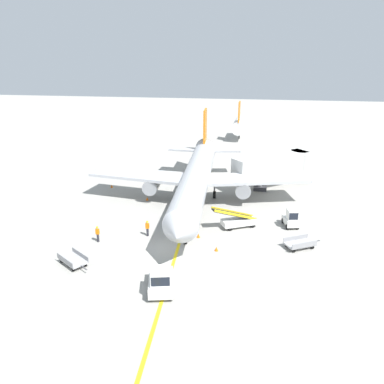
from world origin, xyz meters
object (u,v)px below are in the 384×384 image
object	(u,v)px
belt_loader_forward_hold	(238,220)
safety_cone_wingtip_right	(147,199)
airliner	(197,176)
safety_cone_nose_left	(198,236)
ground_crew_marshaller	(98,233)
ground_crew_wing_walker	(147,228)
baggage_cart_empty_trailing	(300,244)
pushback_tug	(161,280)
safety_cone_nose_right	(216,249)
jet_bridge	(279,163)
baggage_cart_loaded	(73,260)
safety_cone_wingtip_left	(112,186)
baggage_tug_near_wing	(291,219)

from	to	relation	value
belt_loader_forward_hold	safety_cone_wingtip_right	xyz separation A→B (m)	(-12.25, 6.23, -0.56)
airliner	safety_cone_nose_left	world-z (taller)	airliner
ground_crew_marshaller	safety_cone_nose_left	xyz separation A→B (m)	(9.76, 2.82, -0.69)
ground_crew_wing_walker	baggage_cart_empty_trailing	bearing A→B (deg)	0.58
pushback_tug	safety_cone_nose_right	distance (m)	8.31
airliner	safety_cone_wingtip_right	distance (m)	7.23
ground_crew_wing_walker	safety_cone_nose_left	size ratio (longest dim) A/B	3.86
jet_bridge	baggage_cart_loaded	size ratio (longest dim) A/B	3.19
belt_loader_forward_hold	safety_cone_wingtip_right	distance (m)	13.76
airliner	pushback_tug	xyz separation A→B (m)	(0.76, -20.46, -2.42)
safety_cone_nose_right	airliner	bearing A→B (deg)	107.99
airliner	baggage_cart_empty_trailing	distance (m)	16.51
baggage_cart_loaded	baggage_cart_empty_trailing	distance (m)	21.35
safety_cone_nose_left	safety_cone_wingtip_right	world-z (taller)	same
safety_cone_nose_left	safety_cone_wingtip_left	distance (m)	20.31
safety_cone_nose_left	baggage_tug_near_wing	bearing A→B (deg)	25.62
airliner	ground_crew_marshaller	size ratio (longest dim) A/B	20.79
safety_cone_wingtip_left	baggage_tug_near_wing	bearing A→B (deg)	-20.50
belt_loader_forward_hold	safety_cone_wingtip_left	bearing A→B (deg)	151.28
pushback_tug	baggage_cart_empty_trailing	world-z (taller)	pushback_tug
jet_bridge	safety_cone_nose_left	distance (m)	20.62
pushback_tug	belt_loader_forward_hold	bearing A→B (deg)	69.43
baggage_tug_near_wing	safety_cone_nose_right	xyz separation A→B (m)	(-7.29, -7.09, -0.71)
belt_loader_forward_hold	ground_crew_marshaller	bearing A→B (deg)	-155.37
belt_loader_forward_hold	baggage_cart_loaded	xyz separation A→B (m)	(-13.87, -10.87, -0.31)
safety_cone_nose_right	jet_bridge	bearing A→B (deg)	73.72
ground_crew_wing_walker	baggage_cart_loaded	bearing A→B (deg)	-124.94
jet_bridge	safety_cone_nose_right	xyz separation A→B (m)	(-6.16, -21.10, -3.32)
baggage_cart_loaded	safety_cone_wingtip_left	size ratio (longest dim) A/B	8.10
baggage_cart_loaded	safety_cone_wingtip_left	distance (m)	21.74
airliner	safety_cone_nose_right	bearing A→B (deg)	-72.01
safety_cone_nose_right	baggage_cart_empty_trailing	bearing A→B (deg)	14.94
baggage_tug_near_wing	belt_loader_forward_hold	bearing A→B (deg)	-168.59
baggage_cart_loaded	belt_loader_forward_hold	bearing A→B (deg)	38.09
belt_loader_forward_hold	baggage_cart_empty_trailing	xyz separation A→B (m)	(6.29, -3.83, -0.31)
airliner	ground_crew_wing_walker	size ratio (longest dim) A/B	20.79
belt_loader_forward_hold	ground_crew_wing_walker	bearing A→B (deg)	-156.24
baggage_tug_near_wing	safety_cone_nose_left	world-z (taller)	baggage_tug_near_wing
baggage_cart_empty_trailing	safety_cone_nose_left	xyz separation A→B (m)	(-10.09, 0.43, -0.25)
pushback_tug	safety_cone_nose_right	world-z (taller)	pushback_tug
jet_bridge	baggage_cart_loaded	distance (m)	32.03
belt_loader_forward_hold	safety_cone_nose_left	bearing A→B (deg)	-138.18
belt_loader_forward_hold	safety_cone_nose_right	bearing A→B (deg)	-105.17
baggage_tug_near_wing	baggage_cart_loaded	world-z (taller)	baggage_tug_near_wing
baggage_cart_loaded	safety_cone_nose_right	world-z (taller)	baggage_cart_loaded
airliner	pushback_tug	distance (m)	20.62
belt_loader_forward_hold	ground_crew_marshaller	world-z (taller)	belt_loader_forward_hold
ground_crew_marshaller	safety_cone_wingtip_right	distance (m)	12.53
ground_crew_marshaller	safety_cone_wingtip_right	xyz separation A→B (m)	(1.30, 12.45, -0.69)
baggage_tug_near_wing	jet_bridge	bearing A→B (deg)	94.61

